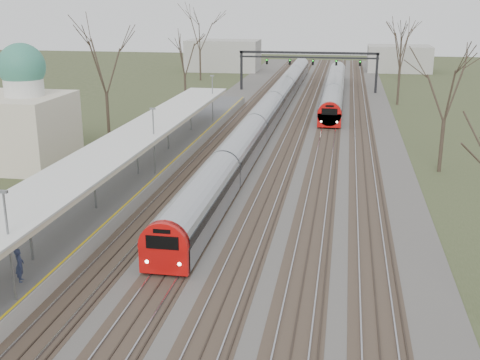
% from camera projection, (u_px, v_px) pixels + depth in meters
% --- Properties ---
extents(track_bed, '(24.00, 160.00, 0.22)m').
position_uv_depth(track_bed, '(288.00, 132.00, 63.99)').
color(track_bed, '#474442').
rests_on(track_bed, ground).
extents(platform, '(3.50, 69.00, 1.00)m').
position_uv_depth(platform, '(153.00, 168.00, 48.92)').
color(platform, '#9E9B93').
rests_on(platform, ground).
extents(canopy, '(4.10, 50.00, 3.11)m').
position_uv_depth(canopy, '(132.00, 139.00, 43.67)').
color(canopy, slate).
rests_on(canopy, platform).
extents(dome_building, '(10.00, 8.00, 10.30)m').
position_uv_depth(dome_building, '(9.00, 122.00, 50.57)').
color(dome_building, beige).
rests_on(dome_building, ground).
extents(signal_gantry, '(21.00, 0.59, 6.08)m').
position_uv_depth(signal_gantry, '(308.00, 59.00, 90.86)').
color(signal_gantry, black).
rests_on(signal_gantry, ground).
extents(tree_west_far, '(5.50, 5.50, 11.33)m').
position_uv_depth(tree_west_far, '(104.00, 60.00, 57.97)').
color(tree_west_far, '#2D231C').
rests_on(tree_west_far, ground).
extents(tree_east_far, '(5.00, 5.00, 10.30)m').
position_uv_depth(tree_east_far, '(448.00, 83.00, 47.36)').
color(tree_east_far, '#2D231C').
rests_on(tree_east_far, ground).
extents(train_near, '(2.62, 90.21, 3.05)m').
position_uv_depth(train_near, '(273.00, 104.00, 72.40)').
color(train_near, '#A1A4AB').
rests_on(train_near, ground).
extents(train_far, '(2.62, 45.21, 3.05)m').
position_uv_depth(train_far, '(335.00, 88.00, 85.94)').
color(train_far, '#A1A4AB').
rests_on(train_far, ground).
extents(passenger, '(0.60, 0.71, 1.65)m').
position_uv_depth(passenger, '(20.00, 265.00, 27.89)').
color(passenger, navy).
rests_on(passenger, platform).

